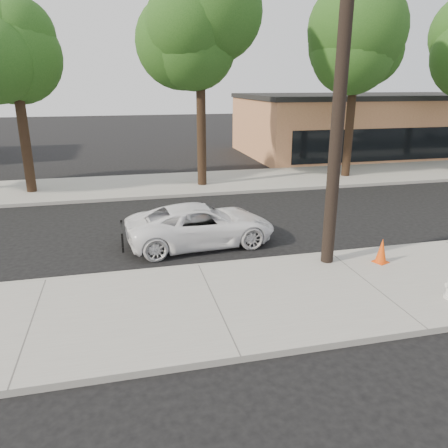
% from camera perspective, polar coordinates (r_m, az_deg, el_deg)
% --- Properties ---
extents(ground, '(120.00, 120.00, 0.00)m').
position_cam_1_polar(ground, '(14.21, -4.88, -2.59)').
color(ground, black).
rests_on(ground, ground).
extents(near_sidewalk, '(90.00, 4.40, 0.15)m').
position_cam_1_polar(near_sidewalk, '(10.32, -1.15, -10.41)').
color(near_sidewalk, gray).
rests_on(near_sidewalk, ground).
extents(far_sidewalk, '(90.00, 5.00, 0.15)m').
position_cam_1_polar(far_sidewalk, '(22.30, -8.27, 5.10)').
color(far_sidewalk, gray).
rests_on(far_sidewalk, ground).
extents(curb_near, '(90.00, 0.12, 0.16)m').
position_cam_1_polar(curb_near, '(12.26, -3.37, -5.63)').
color(curb_near, '#9E9B93').
rests_on(curb_near, ground).
extents(building_main, '(18.00, 10.00, 4.00)m').
position_cam_1_polar(building_main, '(34.36, 18.41, 12.14)').
color(building_main, '#AC6748').
rests_on(building_main, ground).
extents(utility_pole, '(1.40, 0.34, 9.00)m').
position_cam_1_polar(utility_pole, '(11.84, 14.89, 16.05)').
color(utility_pole, black).
rests_on(utility_pole, near_sidewalk).
extents(tree_b, '(4.34, 4.20, 8.45)m').
position_cam_1_polar(tree_b, '(21.61, -25.41, 19.49)').
color(tree_b, black).
rests_on(tree_b, far_sidewalk).
extents(tree_c, '(4.96, 4.80, 9.55)m').
position_cam_1_polar(tree_c, '(21.30, -2.46, 23.18)').
color(tree_c, black).
rests_on(tree_c, far_sidewalk).
extents(tree_d, '(4.50, 4.35, 8.75)m').
position_cam_1_polar(tree_d, '(24.39, 17.43, 20.49)').
color(tree_d, black).
rests_on(tree_d, far_sidewalk).
extents(police_cruiser, '(4.89, 2.56, 1.31)m').
position_cam_1_polar(police_cruiser, '(13.94, -3.00, -0.10)').
color(police_cruiser, white).
rests_on(police_cruiser, ground).
extents(traffic_cone, '(0.47, 0.47, 0.70)m').
position_cam_1_polar(traffic_cone, '(13.01, 19.90, -3.33)').
color(traffic_cone, '#EE4B0C').
rests_on(traffic_cone, near_sidewalk).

